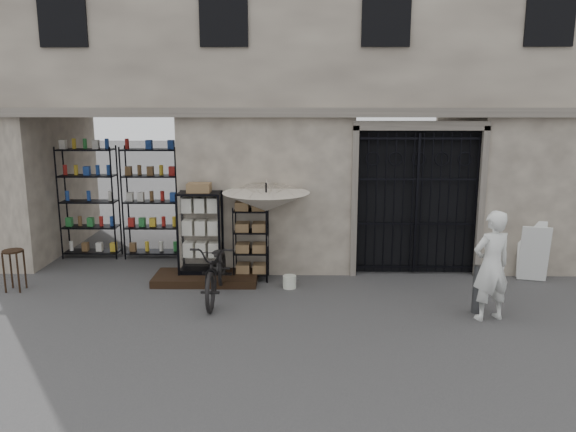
{
  "coord_description": "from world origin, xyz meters",
  "views": [
    {
      "loc": [
        -0.64,
        -8.89,
        3.49
      ],
      "look_at": [
        -0.8,
        1.4,
        1.35
      ],
      "focal_mm": 35.0,
      "sensor_mm": 36.0,
      "label": 1
    }
  ],
  "objects_px": {
    "white_bucket": "(289,282)",
    "bicycle": "(218,298)",
    "display_cabinet": "(201,237)",
    "easel_sign": "(533,252)",
    "wire_rack": "(251,244)",
    "steel_bollard": "(477,289)",
    "wooden_stool": "(14,269)",
    "shopkeeper": "(487,319)",
    "market_umbrella": "(266,197)"
  },
  "relations": [
    {
      "from": "wooden_stool",
      "to": "shopkeeper",
      "type": "xyz_separation_m",
      "value": [
        8.33,
        -1.26,
        -0.41
      ]
    },
    {
      "from": "display_cabinet",
      "to": "shopkeeper",
      "type": "height_order",
      "value": "display_cabinet"
    },
    {
      "from": "wooden_stool",
      "to": "steel_bollard",
      "type": "height_order",
      "value": "steel_bollard"
    },
    {
      "from": "bicycle",
      "to": "steel_bollard",
      "type": "distance_m",
      "value": 4.47
    },
    {
      "from": "wire_rack",
      "to": "shopkeeper",
      "type": "relative_size",
      "value": 0.82
    },
    {
      "from": "white_bucket",
      "to": "easel_sign",
      "type": "relative_size",
      "value": 0.22
    },
    {
      "from": "bicycle",
      "to": "wooden_stool",
      "type": "height_order",
      "value": "bicycle"
    },
    {
      "from": "white_bucket",
      "to": "market_umbrella",
      "type": "bearing_deg",
      "value": 144.09
    },
    {
      "from": "display_cabinet",
      "to": "wire_rack",
      "type": "xyz_separation_m",
      "value": [
        0.98,
        0.01,
        -0.14
      ]
    },
    {
      "from": "white_bucket",
      "to": "bicycle",
      "type": "bearing_deg",
      "value": -155.27
    },
    {
      "from": "market_umbrella",
      "to": "bicycle",
      "type": "height_order",
      "value": "market_umbrella"
    },
    {
      "from": "bicycle",
      "to": "wooden_stool",
      "type": "distance_m",
      "value": 3.86
    },
    {
      "from": "white_bucket",
      "to": "wooden_stool",
      "type": "xyz_separation_m",
      "value": [
        -5.1,
        -0.22,
        0.29
      ]
    },
    {
      "from": "display_cabinet",
      "to": "wire_rack",
      "type": "bearing_deg",
      "value": -20.43
    },
    {
      "from": "wire_rack",
      "to": "wooden_stool",
      "type": "height_order",
      "value": "wire_rack"
    },
    {
      "from": "bicycle",
      "to": "wooden_stool",
      "type": "xyz_separation_m",
      "value": [
        -3.82,
        0.37,
        0.41
      ]
    },
    {
      "from": "market_umbrella",
      "to": "wooden_stool",
      "type": "height_order",
      "value": "market_umbrella"
    },
    {
      "from": "display_cabinet",
      "to": "easel_sign",
      "type": "relative_size",
      "value": 1.54
    },
    {
      "from": "white_bucket",
      "to": "shopkeeper",
      "type": "xyz_separation_m",
      "value": [
        3.24,
        -1.48,
        -0.12
      ]
    },
    {
      "from": "white_bucket",
      "to": "shopkeeper",
      "type": "distance_m",
      "value": 3.56
    },
    {
      "from": "wire_rack",
      "to": "wooden_stool",
      "type": "relative_size",
      "value": 1.9
    },
    {
      "from": "easel_sign",
      "to": "bicycle",
      "type": "bearing_deg",
      "value": -154.83
    },
    {
      "from": "bicycle",
      "to": "easel_sign",
      "type": "height_order",
      "value": "easel_sign"
    },
    {
      "from": "wire_rack",
      "to": "market_umbrella",
      "type": "relative_size",
      "value": 0.63
    },
    {
      "from": "display_cabinet",
      "to": "white_bucket",
      "type": "bearing_deg",
      "value": -37.35
    },
    {
      "from": "wire_rack",
      "to": "bicycle",
      "type": "relative_size",
      "value": 0.73
    },
    {
      "from": "shopkeeper",
      "to": "easel_sign",
      "type": "bearing_deg",
      "value": -143.98
    },
    {
      "from": "shopkeeper",
      "to": "easel_sign",
      "type": "xyz_separation_m",
      "value": [
        1.52,
        2.02,
        0.58
      ]
    },
    {
      "from": "market_umbrella",
      "to": "easel_sign",
      "type": "xyz_separation_m",
      "value": [
        5.2,
        0.22,
        -1.11
      ]
    },
    {
      "from": "display_cabinet",
      "to": "wire_rack",
      "type": "relative_size",
      "value": 1.17
    },
    {
      "from": "shopkeeper",
      "to": "market_umbrella",
      "type": "bearing_deg",
      "value": -43.11
    },
    {
      "from": "bicycle",
      "to": "wooden_stool",
      "type": "bearing_deg",
      "value": 174.9
    },
    {
      "from": "steel_bollard",
      "to": "shopkeeper",
      "type": "xyz_separation_m",
      "value": [
        0.11,
        -0.27,
        -0.41
      ]
    },
    {
      "from": "white_bucket",
      "to": "wooden_stool",
      "type": "relative_size",
      "value": 0.32
    },
    {
      "from": "white_bucket",
      "to": "wooden_stool",
      "type": "distance_m",
      "value": 5.11
    },
    {
      "from": "market_umbrella",
      "to": "steel_bollard",
      "type": "height_order",
      "value": "market_umbrella"
    },
    {
      "from": "wire_rack",
      "to": "white_bucket",
      "type": "bearing_deg",
      "value": -41.24
    },
    {
      "from": "wire_rack",
      "to": "steel_bollard",
      "type": "relative_size",
      "value": 1.82
    },
    {
      "from": "wire_rack",
      "to": "white_bucket",
      "type": "height_order",
      "value": "wire_rack"
    },
    {
      "from": "display_cabinet",
      "to": "market_umbrella",
      "type": "distance_m",
      "value": 1.55
    },
    {
      "from": "bicycle",
      "to": "steel_bollard",
      "type": "height_order",
      "value": "bicycle"
    },
    {
      "from": "wire_rack",
      "to": "shopkeeper",
      "type": "distance_m",
      "value": 4.52
    },
    {
      "from": "easel_sign",
      "to": "wire_rack",
      "type": "bearing_deg",
      "value": -165.21
    },
    {
      "from": "display_cabinet",
      "to": "white_bucket",
      "type": "xyz_separation_m",
      "value": [
        1.74,
        -0.51,
        -0.75
      ]
    },
    {
      "from": "shopkeeper",
      "to": "easel_sign",
      "type": "height_order",
      "value": "easel_sign"
    },
    {
      "from": "wire_rack",
      "to": "wooden_stool",
      "type": "xyz_separation_m",
      "value": [
        -4.34,
        -0.74,
        -0.31
      ]
    },
    {
      "from": "white_bucket",
      "to": "wooden_stool",
      "type": "height_order",
      "value": "wooden_stool"
    },
    {
      "from": "market_umbrella",
      "to": "shopkeeper",
      "type": "distance_m",
      "value": 4.43
    },
    {
      "from": "display_cabinet",
      "to": "shopkeeper",
      "type": "relative_size",
      "value": 0.96
    },
    {
      "from": "wire_rack",
      "to": "wooden_stool",
      "type": "bearing_deg",
      "value": -177.22
    }
  ]
}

